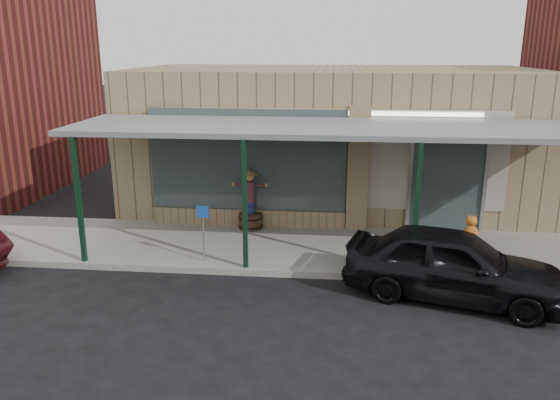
# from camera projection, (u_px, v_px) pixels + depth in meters

# --- Properties ---
(ground) EXTENTS (120.00, 120.00, 0.00)m
(ground) POSITION_uv_depth(u_px,v_px,m) (326.00, 325.00, 9.84)
(ground) COLOR black
(ground) RESTS_ON ground
(sidewalk) EXTENTS (40.00, 3.20, 0.15)m
(sidewalk) POSITION_uv_depth(u_px,v_px,m) (329.00, 250.00, 13.27)
(sidewalk) COLOR gray
(sidewalk) RESTS_ON ground
(storefront) EXTENTS (12.00, 6.25, 4.20)m
(storefront) POSITION_uv_depth(u_px,v_px,m) (332.00, 137.00, 17.08)
(storefront) COLOR #918058
(storefront) RESTS_ON ground
(awning) EXTENTS (12.00, 3.00, 3.04)m
(awning) POSITION_uv_depth(u_px,v_px,m) (332.00, 130.00, 12.43)
(awning) COLOR slate
(awning) RESTS_ON ground
(block_buildings_near) EXTENTS (61.00, 8.00, 8.00)m
(block_buildings_near) POSITION_uv_depth(u_px,v_px,m) (397.00, 81.00, 17.43)
(block_buildings_near) COLOR maroon
(block_buildings_near) RESTS_ON ground
(barrel_scarecrow) EXTENTS (0.96, 0.78, 1.61)m
(barrel_scarecrow) POSITION_uv_depth(u_px,v_px,m) (250.00, 209.00, 14.45)
(barrel_scarecrow) COLOR #482D1D
(barrel_scarecrow) RESTS_ON sidewalk
(barrel_pumpkin) EXTENTS (0.85, 0.85, 0.77)m
(barrel_pumpkin) POSITION_uv_depth(u_px,v_px,m) (463.00, 250.00, 12.29)
(barrel_pumpkin) COLOR #482D1D
(barrel_pumpkin) RESTS_ON sidewalk
(handicap_sign) EXTENTS (0.27, 0.04, 1.31)m
(handicap_sign) POSITION_uv_depth(u_px,v_px,m) (203.00, 226.00, 12.13)
(handicap_sign) COLOR gray
(handicap_sign) RESTS_ON sidewalk
(parked_sedan) EXTENTS (4.49, 2.77, 1.49)m
(parked_sedan) POSITION_uv_depth(u_px,v_px,m) (453.00, 264.00, 10.74)
(parked_sedan) COLOR black
(parked_sedan) RESTS_ON ground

